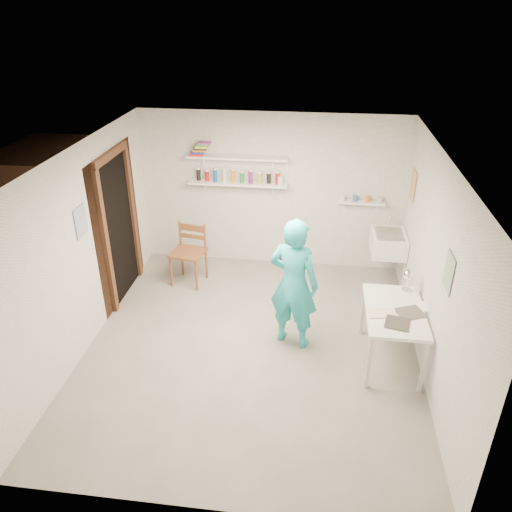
# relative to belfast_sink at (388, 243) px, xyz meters

# --- Properties ---
(floor) EXTENTS (4.00, 4.50, 0.02)m
(floor) POSITION_rel_belfast_sink_xyz_m (-1.75, -1.70, -0.71)
(floor) COLOR slate
(floor) RESTS_ON ground
(ceiling) EXTENTS (4.00, 4.50, 0.02)m
(ceiling) POSITION_rel_belfast_sink_xyz_m (-1.75, -1.70, 1.71)
(ceiling) COLOR silver
(ceiling) RESTS_ON wall_back
(wall_back) EXTENTS (4.00, 0.02, 2.40)m
(wall_back) POSITION_rel_belfast_sink_xyz_m (-1.75, 0.56, 0.50)
(wall_back) COLOR silver
(wall_back) RESTS_ON ground
(wall_front) EXTENTS (4.00, 0.02, 2.40)m
(wall_front) POSITION_rel_belfast_sink_xyz_m (-1.75, -3.96, 0.50)
(wall_front) COLOR silver
(wall_front) RESTS_ON ground
(wall_left) EXTENTS (0.02, 4.50, 2.40)m
(wall_left) POSITION_rel_belfast_sink_xyz_m (-3.76, -1.70, 0.50)
(wall_left) COLOR silver
(wall_left) RESTS_ON ground
(wall_right) EXTENTS (0.02, 4.50, 2.40)m
(wall_right) POSITION_rel_belfast_sink_xyz_m (0.26, -1.70, 0.50)
(wall_right) COLOR silver
(wall_right) RESTS_ON ground
(doorway_recess) EXTENTS (0.02, 0.90, 2.00)m
(doorway_recess) POSITION_rel_belfast_sink_xyz_m (-3.74, -0.65, 0.30)
(doorway_recess) COLOR black
(doorway_recess) RESTS_ON wall_left
(corridor_box) EXTENTS (1.40, 1.50, 2.10)m
(corridor_box) POSITION_rel_belfast_sink_xyz_m (-4.45, -0.65, 0.35)
(corridor_box) COLOR brown
(corridor_box) RESTS_ON ground
(door_lintel) EXTENTS (0.06, 1.05, 0.10)m
(door_lintel) POSITION_rel_belfast_sink_xyz_m (-3.72, -0.65, 1.35)
(door_lintel) COLOR brown
(door_lintel) RESTS_ON wall_left
(door_jamb_near) EXTENTS (0.06, 0.10, 2.00)m
(door_jamb_near) POSITION_rel_belfast_sink_xyz_m (-3.72, -1.15, 0.30)
(door_jamb_near) COLOR brown
(door_jamb_near) RESTS_ON ground
(door_jamb_far) EXTENTS (0.06, 0.10, 2.00)m
(door_jamb_far) POSITION_rel_belfast_sink_xyz_m (-3.72, -0.15, 0.30)
(door_jamb_far) COLOR brown
(door_jamb_far) RESTS_ON ground
(shelf_lower) EXTENTS (1.50, 0.22, 0.03)m
(shelf_lower) POSITION_rel_belfast_sink_xyz_m (-2.25, 0.43, 0.65)
(shelf_lower) COLOR white
(shelf_lower) RESTS_ON wall_back
(shelf_upper) EXTENTS (1.50, 0.22, 0.03)m
(shelf_upper) POSITION_rel_belfast_sink_xyz_m (-2.25, 0.43, 1.05)
(shelf_upper) COLOR white
(shelf_upper) RESTS_ON wall_back
(ledge_shelf) EXTENTS (0.70, 0.14, 0.03)m
(ledge_shelf) POSITION_rel_belfast_sink_xyz_m (-0.40, 0.47, 0.42)
(ledge_shelf) COLOR white
(ledge_shelf) RESTS_ON wall_back
(poster_left) EXTENTS (0.01, 0.28, 0.36)m
(poster_left) POSITION_rel_belfast_sink_xyz_m (-3.74, -1.65, 0.85)
(poster_left) COLOR #334C7F
(poster_left) RESTS_ON wall_left
(poster_right_a) EXTENTS (0.01, 0.34, 0.42)m
(poster_right_a) POSITION_rel_belfast_sink_xyz_m (0.24, 0.10, 0.85)
(poster_right_a) COLOR #995933
(poster_right_a) RESTS_ON wall_right
(poster_right_b) EXTENTS (0.01, 0.30, 0.38)m
(poster_right_b) POSITION_rel_belfast_sink_xyz_m (0.24, -2.25, 0.80)
(poster_right_b) COLOR #3F724C
(poster_right_b) RESTS_ON wall_right
(belfast_sink) EXTENTS (0.48, 0.60, 0.30)m
(belfast_sink) POSITION_rel_belfast_sink_xyz_m (0.00, 0.00, 0.00)
(belfast_sink) COLOR white
(belfast_sink) RESTS_ON wall_right
(man) EXTENTS (0.70, 0.57, 1.67)m
(man) POSITION_rel_belfast_sink_xyz_m (-1.27, -1.54, 0.13)
(man) COLOR #25B4BD
(man) RESTS_ON ground
(wall_clock) EXTENTS (0.30, 0.13, 0.30)m
(wall_clock) POSITION_rel_belfast_sink_xyz_m (-1.34, -1.33, 0.41)
(wall_clock) COLOR #C6B887
(wall_clock) RESTS_ON man
(wooden_chair) EXTENTS (0.53, 0.52, 0.99)m
(wooden_chair) POSITION_rel_belfast_sink_xyz_m (-2.89, -0.28, -0.21)
(wooden_chair) COLOR brown
(wooden_chair) RESTS_ON ground
(work_table) EXTENTS (0.65, 1.08, 0.72)m
(work_table) POSITION_rel_belfast_sink_xyz_m (-0.11, -1.77, -0.34)
(work_table) COLOR white
(work_table) RESTS_ON ground
(desk_lamp) EXTENTS (0.14, 0.14, 0.14)m
(desk_lamp) POSITION_rel_belfast_sink_xyz_m (0.07, -1.33, 0.24)
(desk_lamp) COLOR silver
(desk_lamp) RESTS_ON work_table
(spray_cans) EXTENTS (1.32, 0.06, 0.17)m
(spray_cans) POSITION_rel_belfast_sink_xyz_m (-2.25, 0.43, 0.75)
(spray_cans) COLOR black
(spray_cans) RESTS_ON shelf_lower
(book_stack) EXTENTS (0.30, 0.14, 0.20)m
(book_stack) POSITION_rel_belfast_sink_xyz_m (-2.79, 0.43, 1.16)
(book_stack) COLOR red
(book_stack) RESTS_ON shelf_upper
(ledge_pots) EXTENTS (0.48, 0.07, 0.09)m
(ledge_pots) POSITION_rel_belfast_sink_xyz_m (-0.40, 0.47, 0.48)
(ledge_pots) COLOR silver
(ledge_pots) RESTS_ON ledge_shelf
(papers) EXTENTS (0.30, 0.22, 0.02)m
(papers) POSITION_rel_belfast_sink_xyz_m (-0.11, -1.77, 0.03)
(papers) COLOR silver
(papers) RESTS_ON work_table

